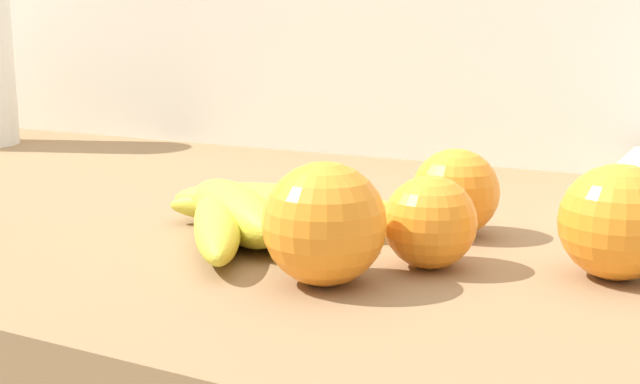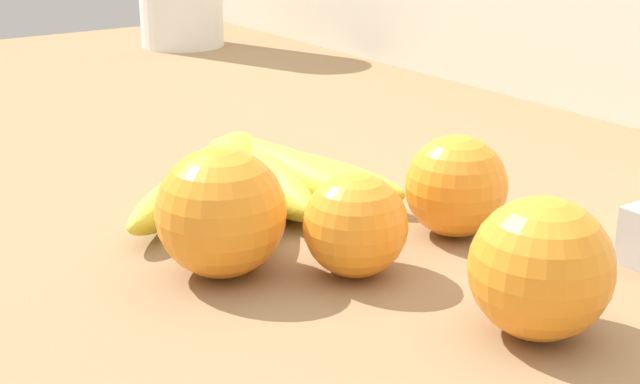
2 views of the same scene
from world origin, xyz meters
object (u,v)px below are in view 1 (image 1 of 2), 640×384
Objects in this scene: orange_right at (455,192)px; orange_back_left at (324,224)px; orange_back_right at (618,222)px; orange_far_right at (430,222)px; banana_bunch at (255,213)px.

orange_back_left is at bearing -101.22° from orange_right.
orange_back_right is at bearing 31.68° from orange_back_left.
orange_far_right is 0.10m from orange_right.
banana_bunch is at bearing -176.06° from orange_back_right.
orange_back_left is at bearing -124.90° from orange_far_right.
orange_right is at bearing 29.98° from banana_bunch.
orange_back_left reaches higher than orange_back_right.
banana_bunch is at bearing -150.02° from orange_right.
banana_bunch is 0.14m from orange_back_left.
banana_bunch is at bearing 142.14° from orange_back_left.
banana_bunch is 0.27m from orange_back_right.
orange_right is (0.14, 0.08, 0.02)m from banana_bunch.
orange_back_right reaches higher than banana_bunch.
orange_far_right reaches higher than banana_bunch.
orange_back_left is (-0.03, -0.16, 0.01)m from orange_right.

